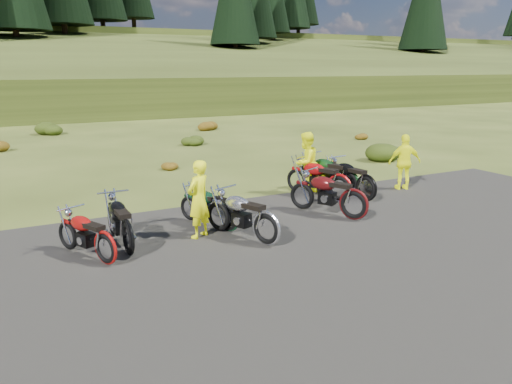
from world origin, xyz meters
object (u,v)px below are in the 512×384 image
motorcycle_7 (347,197)px  person_middle (199,200)px  motorcycle_0 (130,256)px  motorcycle_3 (266,246)px

motorcycle_7 → person_middle: 5.54m
motorcycle_0 → motorcycle_7: bearing=-76.1°
motorcycle_3 → motorcycle_7: 4.93m
person_middle → motorcycle_3: bearing=102.5°
motorcycle_0 → person_middle: 1.95m
motorcycle_0 → motorcycle_7: 7.21m
motorcycle_0 → motorcycle_7: size_ratio=0.93×
motorcycle_0 → motorcycle_3: motorcycle_3 is taller
motorcycle_3 → motorcycle_7: bearing=-80.0°
motorcycle_0 → person_middle: bearing=-77.8°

